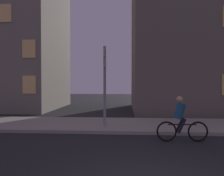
{
  "coord_description": "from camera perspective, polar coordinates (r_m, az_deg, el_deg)",
  "views": [
    {
      "loc": [
        -0.58,
        -3.53,
        2.05
      ],
      "look_at": [
        -1.17,
        5.93,
        1.87
      ],
      "focal_mm": 34.41,
      "sensor_mm": 36.0,
      "label": 1
    }
  ],
  "objects": [
    {
      "name": "signpost",
      "position": [
        9.48,
        -1.95,
        2.1
      ],
      "size": [
        0.12,
        1.17,
        3.57
      ],
      "color": "gray",
      "rests_on": "sidewalk_kerb"
    },
    {
      "name": "sidewalk_kerb",
      "position": [
        10.56,
        6.76,
        -9.72
      ],
      "size": [
        40.0,
        3.49,
        0.14
      ],
      "primitive_type": "cube",
      "color": "gray",
      "rests_on": "ground_plane"
    },
    {
      "name": "building_left_block",
      "position": [
        21.23,
        -25.26,
        19.15
      ],
      "size": [
        8.19,
        7.57,
        17.34
      ],
      "color": "slate",
      "rests_on": "ground_plane"
    },
    {
      "name": "cyclist",
      "position": [
        8.06,
        17.83,
        -8.24
      ],
      "size": [
        1.82,
        0.33,
        1.61
      ],
      "color": "black",
      "rests_on": "ground_plane"
    }
  ]
}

